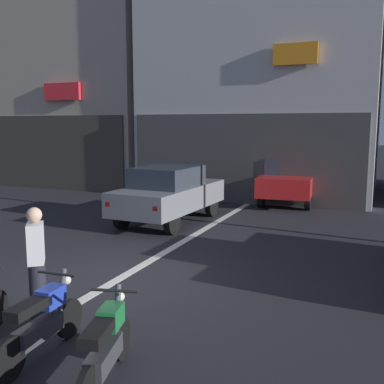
{
  "coord_description": "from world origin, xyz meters",
  "views": [
    {
      "loc": [
        4.37,
        -6.81,
        2.83
      ],
      "look_at": [
        0.66,
        2.0,
        1.4
      ],
      "focal_mm": 42.43,
      "sensor_mm": 36.0,
      "label": 1
    }
  ],
  "objects": [
    {
      "name": "motorcycle_green_row_centre",
      "position": [
        1.71,
        -2.92,
        0.46
      ],
      "size": [
        0.6,
        1.63,
        0.98
      ],
      "color": "black",
      "rests_on": "ground"
    },
    {
      "name": "car_grey_crossing_near",
      "position": [
        -1.27,
        4.85,
        0.89
      ],
      "size": [
        1.96,
        4.18,
        1.64
      ],
      "color": "black",
      "rests_on": "ground"
    },
    {
      "name": "ground_plane",
      "position": [
        0.0,
        0.0,
        0.0
      ],
      "size": [
        120.0,
        120.0,
        0.0
      ],
      "primitive_type": "plane",
      "color": "#232328"
    },
    {
      "name": "lane_centre_line",
      "position": [
        0.0,
        6.0,
        0.0
      ],
      "size": [
        0.2,
        18.0,
        0.01
      ],
      "primitive_type": "cube",
      "color": "silver",
      "rests_on": "ground"
    },
    {
      "name": "motorcycle_blue_row_left_mid",
      "position": [
        0.66,
        -2.71,
        0.46
      ],
      "size": [
        0.55,
        1.67,
        0.98
      ],
      "color": "black",
      "rests_on": "ground"
    },
    {
      "name": "car_red_down_street",
      "position": [
        1.28,
        9.63,
        0.89
      ],
      "size": [
        2.08,
        4.23,
        1.64
      ],
      "color": "black",
      "rests_on": "ground"
    },
    {
      "name": "person_by_motorcycles",
      "position": [
        -0.13,
        -1.88,
        0.86
      ],
      "size": [
        0.39,
        0.42,
        1.67
      ],
      "color": "#23232D",
      "rests_on": "ground"
    },
    {
      "name": "building_mid_block",
      "position": [
        -0.27,
        13.39,
        7.69
      ],
      "size": [
        8.81,
        9.32,
        15.4
      ],
      "color": "silver",
      "rests_on": "ground"
    }
  ]
}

